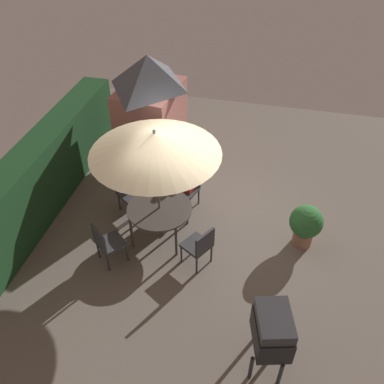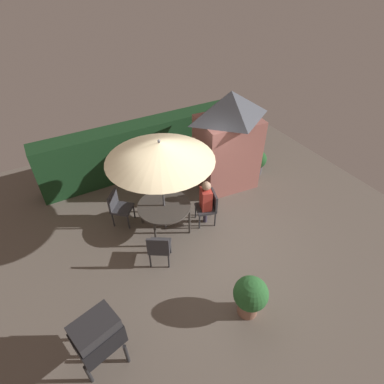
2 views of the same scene
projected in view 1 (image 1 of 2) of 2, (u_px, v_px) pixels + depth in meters
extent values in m
plane|color=#6B6056|center=(206.00, 225.00, 8.57)|extent=(11.00, 11.00, 0.00)
cube|color=#193D1E|center=(45.00, 172.00, 8.67)|extent=(5.93, 0.66, 1.57)
cube|color=#B26B60|center=(152.00, 128.00, 9.58)|extent=(1.67, 1.36, 2.05)
pyramid|color=#4C515B|center=(148.00, 71.00, 8.68)|extent=(1.77, 1.45, 0.72)
cube|color=brown|center=(129.00, 131.00, 9.88)|extent=(0.65, 0.09, 1.60)
cylinder|color=#47423D|center=(159.00, 208.00, 7.89)|extent=(1.26, 1.26, 0.04)
cylinder|color=#3C3834|center=(176.00, 242.00, 7.73)|extent=(0.05, 0.05, 0.71)
cylinder|color=#3C3834|center=(187.00, 211.00, 8.38)|extent=(0.05, 0.05, 0.71)
cylinder|color=#3C3834|center=(132.00, 234.00, 7.88)|extent=(0.05, 0.05, 0.71)
cylinder|color=#3C3834|center=(146.00, 204.00, 8.54)|extent=(0.05, 0.05, 0.71)
cylinder|color=#4C4C51|center=(158.00, 189.00, 7.57)|extent=(0.04, 0.04, 2.43)
cone|color=beige|center=(155.00, 143.00, 6.92)|extent=(2.30, 2.30, 0.41)
sphere|color=#4C4C51|center=(154.00, 131.00, 6.76)|extent=(0.06, 0.06, 0.06)
cube|color=black|center=(272.00, 333.00, 5.82)|extent=(0.81, 0.66, 0.45)
cube|color=#2B2B2E|center=(275.00, 321.00, 5.61)|extent=(0.77, 0.63, 0.20)
cylinder|color=#262628|center=(280.00, 374.00, 5.88)|extent=(0.06, 0.06, 0.55)
cylinder|color=#262628|center=(283.00, 336.00, 6.34)|extent=(0.06, 0.06, 0.55)
cylinder|color=#262628|center=(251.00, 368.00, 5.95)|extent=(0.06, 0.06, 0.55)
cylinder|color=#262628|center=(256.00, 330.00, 6.41)|extent=(0.06, 0.06, 0.55)
cube|color=#38383D|center=(186.00, 190.00, 8.74)|extent=(0.57, 0.57, 0.06)
cube|color=#38383D|center=(191.00, 176.00, 8.74)|extent=(0.18, 0.46, 0.45)
cylinder|color=#2C2C30|center=(199.00, 196.00, 8.95)|extent=(0.04, 0.04, 0.45)
cylinder|color=#2C2C30|center=(183.00, 190.00, 9.10)|extent=(0.04, 0.04, 0.45)
cylinder|color=#2C2C30|center=(190.00, 206.00, 8.68)|extent=(0.04, 0.04, 0.45)
cylinder|color=#2C2C30|center=(174.00, 200.00, 8.83)|extent=(0.04, 0.04, 0.45)
cube|color=#38383D|center=(131.00, 194.00, 8.64)|extent=(0.64, 0.64, 0.06)
cube|color=#38383D|center=(124.00, 181.00, 8.61)|extent=(0.40, 0.31, 0.45)
cylinder|color=#2C2C30|center=(134.00, 194.00, 9.00)|extent=(0.04, 0.04, 0.45)
cylinder|color=#2C2C30|center=(119.00, 202.00, 8.80)|extent=(0.04, 0.04, 0.45)
cylinder|color=#2C2C30|center=(145.00, 203.00, 8.77)|extent=(0.04, 0.04, 0.45)
cylinder|color=#2C2C30|center=(130.00, 211.00, 8.57)|extent=(0.04, 0.04, 0.45)
cube|color=#38383D|center=(111.00, 243.00, 7.58)|extent=(0.65, 0.65, 0.06)
cube|color=#38383D|center=(99.00, 239.00, 7.34)|extent=(0.34, 0.38, 0.45)
cylinder|color=#2C2C30|center=(98.00, 249.00, 7.76)|extent=(0.04, 0.04, 0.45)
cylinder|color=#2C2C30|center=(108.00, 262.00, 7.52)|extent=(0.04, 0.04, 0.45)
cylinder|color=#2C2C30|center=(117.00, 240.00, 7.94)|extent=(0.04, 0.04, 0.45)
cylinder|color=#2C2C30|center=(127.00, 253.00, 7.70)|extent=(0.04, 0.04, 0.45)
cube|color=#38383D|center=(196.00, 245.00, 7.54)|extent=(0.63, 0.63, 0.06)
cube|color=#38383D|center=(205.00, 243.00, 7.28)|extent=(0.42, 0.28, 0.45)
cylinder|color=#2C2C30|center=(197.00, 265.00, 7.47)|extent=(0.04, 0.04, 0.45)
cylinder|color=#2C2C30|center=(211.00, 253.00, 7.69)|extent=(0.04, 0.04, 0.45)
cylinder|color=#2C2C30|center=(181.00, 253.00, 7.68)|extent=(0.04, 0.04, 0.45)
cylinder|color=#2C2C30|center=(196.00, 242.00, 7.90)|extent=(0.04, 0.04, 0.45)
cylinder|color=#936651|center=(302.00, 237.00, 8.08)|extent=(0.38, 0.38, 0.33)
sphere|color=#2D6B33|center=(306.00, 221.00, 7.80)|extent=(0.64, 0.64, 0.64)
cylinder|color=#4C4C51|center=(169.00, 135.00, 10.98)|extent=(0.37, 0.37, 0.25)
sphere|color=#235628|center=(168.00, 123.00, 10.75)|extent=(0.56, 0.56, 0.56)
cube|color=#CC3D33|center=(186.00, 179.00, 8.55)|extent=(0.33, 0.39, 0.55)
sphere|color=tan|center=(186.00, 164.00, 8.29)|extent=(0.22, 0.22, 0.22)
cylinder|color=#383347|center=(186.00, 197.00, 8.88)|extent=(0.10, 0.10, 0.48)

